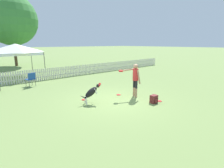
{
  "coord_description": "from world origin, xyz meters",
  "views": [
    {
      "loc": [
        -5.4,
        -5.93,
        2.69
      ],
      "look_at": [
        -0.08,
        0.11,
        0.81
      ],
      "focal_mm": 28.0,
      "sensor_mm": 36.0,
      "label": 1
    }
  ],
  "objects_px": {
    "leaping_dog": "(91,92)",
    "backpack_on_grass": "(154,99)",
    "canopy_tent_main": "(16,49)",
    "frisbee_midfield": "(159,101)",
    "handler_person": "(135,77)",
    "folding_chair_blue_left": "(31,78)",
    "tree_left_grove": "(11,20)",
    "frisbee_near_handler": "(119,95)",
    "frisbee_near_dog": "(84,100)"
  },
  "relations": [
    {
      "from": "leaping_dog",
      "to": "backpack_on_grass",
      "type": "height_order",
      "value": "leaping_dog"
    },
    {
      "from": "backpack_on_grass",
      "to": "canopy_tent_main",
      "type": "height_order",
      "value": "canopy_tent_main"
    },
    {
      "from": "leaping_dog",
      "to": "frisbee_midfield",
      "type": "relative_size",
      "value": 4.87
    },
    {
      "from": "handler_person",
      "to": "folding_chair_blue_left",
      "type": "relative_size",
      "value": 1.89
    },
    {
      "from": "backpack_on_grass",
      "to": "tree_left_grove",
      "type": "xyz_separation_m",
      "value": [
        -1.21,
        19.06,
        5.13
      ]
    },
    {
      "from": "frisbee_midfield",
      "to": "tree_left_grove",
      "type": "relative_size",
      "value": 0.03
    },
    {
      "from": "frisbee_near_handler",
      "to": "folding_chair_blue_left",
      "type": "height_order",
      "value": "folding_chair_blue_left"
    },
    {
      "from": "handler_person",
      "to": "frisbee_near_handler",
      "type": "height_order",
      "value": "handler_person"
    },
    {
      "from": "handler_person",
      "to": "canopy_tent_main",
      "type": "distance_m",
      "value": 10.31
    },
    {
      "from": "handler_person",
      "to": "frisbee_near_handler",
      "type": "distance_m",
      "value": 1.35
    },
    {
      "from": "handler_person",
      "to": "tree_left_grove",
      "type": "relative_size",
      "value": 0.2
    },
    {
      "from": "handler_person",
      "to": "backpack_on_grass",
      "type": "bearing_deg",
      "value": -166.4
    },
    {
      "from": "leaping_dog",
      "to": "backpack_on_grass",
      "type": "relative_size",
      "value": 2.78
    },
    {
      "from": "frisbee_near_handler",
      "to": "frisbee_near_dog",
      "type": "relative_size",
      "value": 1.0
    },
    {
      "from": "folding_chair_blue_left",
      "to": "leaping_dog",
      "type": "bearing_deg",
      "value": 88.79
    },
    {
      "from": "backpack_on_grass",
      "to": "frisbee_near_dog",
      "type": "bearing_deg",
      "value": 130.99
    },
    {
      "from": "backpack_on_grass",
      "to": "folding_chair_blue_left",
      "type": "bearing_deg",
      "value": 114.54
    },
    {
      "from": "leaping_dog",
      "to": "folding_chair_blue_left",
      "type": "distance_m",
      "value": 5.27
    },
    {
      "from": "handler_person",
      "to": "frisbee_near_dog",
      "type": "xyz_separation_m",
      "value": [
        -2.23,
        1.27,
        -1.05
      ]
    },
    {
      "from": "folding_chair_blue_left",
      "to": "backpack_on_grass",
      "type": "bearing_deg",
      "value": 102.11
    },
    {
      "from": "frisbee_near_dog",
      "to": "canopy_tent_main",
      "type": "distance_m",
      "value": 8.84
    },
    {
      "from": "frisbee_near_handler",
      "to": "tree_left_grove",
      "type": "height_order",
      "value": "tree_left_grove"
    },
    {
      "from": "leaping_dog",
      "to": "frisbee_midfield",
      "type": "distance_m",
      "value": 3.24
    },
    {
      "from": "frisbee_near_handler",
      "to": "backpack_on_grass",
      "type": "xyz_separation_m",
      "value": [
        0.34,
        -2.0,
        0.17
      ]
    },
    {
      "from": "backpack_on_grass",
      "to": "tree_left_grove",
      "type": "bearing_deg",
      "value": 93.64
    },
    {
      "from": "frisbee_midfield",
      "to": "backpack_on_grass",
      "type": "relative_size",
      "value": 0.57
    },
    {
      "from": "folding_chair_blue_left",
      "to": "handler_person",
      "type": "bearing_deg",
      "value": 106.92
    },
    {
      "from": "handler_person",
      "to": "folding_chair_blue_left",
      "type": "bearing_deg",
      "value": 44.95
    },
    {
      "from": "folding_chair_blue_left",
      "to": "canopy_tent_main",
      "type": "distance_m",
      "value": 4.36
    },
    {
      "from": "frisbee_near_dog",
      "to": "frisbee_midfield",
      "type": "distance_m",
      "value": 3.63
    },
    {
      "from": "tree_left_grove",
      "to": "folding_chair_blue_left",
      "type": "bearing_deg",
      "value": -99.41
    },
    {
      "from": "handler_person",
      "to": "frisbee_midfield",
      "type": "relative_size",
      "value": 7.96
    },
    {
      "from": "backpack_on_grass",
      "to": "canopy_tent_main",
      "type": "relative_size",
      "value": 0.12
    },
    {
      "from": "leaping_dog",
      "to": "folding_chair_blue_left",
      "type": "xyz_separation_m",
      "value": [
        -1.02,
        5.17,
        0.0
      ]
    },
    {
      "from": "leaping_dog",
      "to": "backpack_on_grass",
      "type": "bearing_deg",
      "value": 65.25
    },
    {
      "from": "frisbee_near_dog",
      "to": "leaping_dog",
      "type": "bearing_deg",
      "value": -89.85
    },
    {
      "from": "handler_person",
      "to": "backpack_on_grass",
      "type": "xyz_separation_m",
      "value": [
        -0.04,
        -1.24,
        -0.88
      ]
    },
    {
      "from": "leaping_dog",
      "to": "frisbee_near_dog",
      "type": "distance_m",
      "value": 0.84
    },
    {
      "from": "frisbee_midfield",
      "to": "tree_left_grove",
      "type": "xyz_separation_m",
      "value": [
        -1.61,
        19.1,
        5.3
      ]
    },
    {
      "from": "frisbee_midfield",
      "to": "folding_chair_blue_left",
      "type": "distance_m",
      "value": 7.95
    },
    {
      "from": "handler_person",
      "to": "backpack_on_grass",
      "type": "relative_size",
      "value": 4.55
    },
    {
      "from": "handler_person",
      "to": "tree_left_grove",
      "type": "distance_m",
      "value": 18.36
    },
    {
      "from": "frisbee_near_handler",
      "to": "tree_left_grove",
      "type": "distance_m",
      "value": 17.89
    },
    {
      "from": "canopy_tent_main",
      "to": "leaping_dog",
      "type": "bearing_deg",
      "value": -85.21
    },
    {
      "from": "frisbee_near_handler",
      "to": "folding_chair_blue_left",
      "type": "xyz_separation_m",
      "value": [
        -2.86,
        5.02,
        0.52
      ]
    },
    {
      "from": "leaping_dog",
      "to": "frisbee_near_handler",
      "type": "xyz_separation_m",
      "value": [
        1.84,
        0.14,
        -0.52
      ]
    },
    {
      "from": "frisbee_midfield",
      "to": "backpack_on_grass",
      "type": "bearing_deg",
      "value": 173.99
    },
    {
      "from": "frisbee_near_dog",
      "to": "handler_person",
      "type": "bearing_deg",
      "value": -29.71
    },
    {
      "from": "backpack_on_grass",
      "to": "tree_left_grove",
      "type": "distance_m",
      "value": 19.77
    },
    {
      "from": "leaping_dog",
      "to": "tree_left_grove",
      "type": "distance_m",
      "value": 17.88
    }
  ]
}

